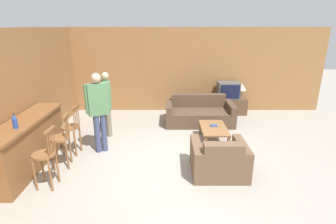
# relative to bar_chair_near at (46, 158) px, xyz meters

# --- Properties ---
(ground_plane) EXTENTS (24.00, 24.00, 0.00)m
(ground_plane) POSITION_rel_bar_chair_near_xyz_m (2.21, 0.70, -0.54)
(ground_plane) COLOR gray
(wall_back) EXTENTS (9.40, 0.08, 2.60)m
(wall_back) POSITION_rel_bar_chair_near_xyz_m (2.21, 4.34, 0.76)
(wall_back) COLOR olive
(wall_back) RESTS_ON ground_plane
(wall_left) EXTENTS (0.08, 8.64, 2.60)m
(wall_left) POSITION_rel_bar_chair_near_xyz_m (-0.95, 2.02, 0.76)
(wall_left) COLOR olive
(wall_left) RESTS_ON ground_plane
(bar_counter) EXTENTS (0.55, 2.26, 0.98)m
(bar_counter) POSITION_rel_bar_chair_near_xyz_m (-0.62, 0.65, -0.04)
(bar_counter) COLOR brown
(bar_counter) RESTS_ON ground_plane
(bar_chair_near) EXTENTS (0.39, 0.39, 1.06)m
(bar_chair_near) POSITION_rel_bar_chair_near_xyz_m (0.00, 0.00, 0.00)
(bar_chair_near) COLOR brown
(bar_chair_near) RESTS_ON ground_plane
(bar_chair_mid) EXTENTS (0.42, 0.42, 1.06)m
(bar_chair_mid) POSITION_rel_bar_chair_near_xyz_m (-0.00, 0.68, 0.00)
(bar_chair_mid) COLOR brown
(bar_chair_mid) RESTS_ON ground_plane
(bar_chair_far) EXTENTS (0.41, 0.41, 1.06)m
(bar_chair_far) POSITION_rel_bar_chair_near_xyz_m (-0.00, 1.24, 0.00)
(bar_chair_far) COLOR brown
(bar_chair_far) RESTS_ON ground_plane
(couch_far) EXTENTS (1.87, 0.95, 0.76)m
(couch_far) POSITION_rel_bar_chair_near_xyz_m (2.92, 3.10, -0.27)
(couch_far) COLOR #4C3828
(couch_far) RESTS_ON ground_plane
(armchair_near) EXTENTS (1.00, 0.91, 0.75)m
(armchair_near) POSITION_rel_bar_chair_near_xyz_m (2.99, 0.42, -0.26)
(armchair_near) COLOR brown
(armchair_near) RESTS_ON ground_plane
(coffee_table) EXTENTS (0.59, 1.01, 0.38)m
(coffee_table) POSITION_rel_bar_chair_near_xyz_m (3.11, 1.80, -0.21)
(coffee_table) COLOR brown
(coffee_table) RESTS_ON ground_plane
(tv_unit) EXTENTS (1.14, 0.51, 0.51)m
(tv_unit) POSITION_rel_bar_chair_near_xyz_m (3.90, 3.96, -0.29)
(tv_unit) COLOR #513823
(tv_unit) RESTS_ON ground_plane
(tv) EXTENTS (0.64, 0.49, 0.49)m
(tv) POSITION_rel_bar_chair_near_xyz_m (3.90, 3.96, 0.21)
(tv) COLOR #4C4C4C
(tv) RESTS_ON tv_unit
(bottle) EXTENTS (0.08, 0.08, 0.27)m
(bottle) POSITION_rel_bar_chair_near_xyz_m (-0.53, 0.23, 0.56)
(bottle) COLOR #234293
(bottle) RESTS_ON bar_counter
(book_on_table) EXTENTS (0.17, 0.13, 0.03)m
(book_on_table) POSITION_rel_bar_chair_near_xyz_m (3.13, 1.88, -0.15)
(book_on_table) COLOR navy
(book_on_table) RESTS_ON coffee_table
(table_lamp) EXTENTS (0.30, 0.30, 0.45)m
(table_lamp) POSITION_rel_bar_chair_near_xyz_m (4.30, 3.96, 0.30)
(table_lamp) COLOR brown
(table_lamp) RESTS_ON tv_unit
(person_by_window) EXTENTS (0.30, 0.51, 1.59)m
(person_by_window) POSITION_rel_bar_chair_near_xyz_m (0.56, 2.24, 0.36)
(person_by_window) COLOR #756B5B
(person_by_window) RESTS_ON ground_plane
(person_by_counter) EXTENTS (0.48, 0.32, 1.73)m
(person_by_counter) POSITION_rel_bar_chair_near_xyz_m (0.58, 1.34, 0.45)
(person_by_counter) COLOR #384260
(person_by_counter) RESTS_ON ground_plane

